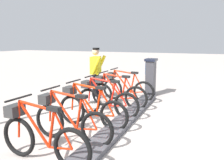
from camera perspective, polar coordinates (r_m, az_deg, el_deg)
name	(u,v)px	position (r m, az deg, el deg)	size (l,w,h in m)	color
ground_plane	(119,128)	(5.28, 1.65, -11.48)	(60.00, 60.00, 0.00)	#AEA299
dock_rail_base	(119,125)	(5.26, 1.65, -10.97)	(0.44, 5.73, 0.10)	#47474C
payment_kiosk	(151,76)	(8.16, 9.37, 0.85)	(0.36, 0.52, 1.28)	#38383D
bike_docked_0	(125,87)	(7.42, 3.30, -1.78)	(1.72, 0.54, 1.02)	black
bike_docked_1	(116,93)	(6.66, 1.00, -3.10)	(1.72, 0.54, 1.02)	black
bike_docked_2	(104,99)	(5.92, -1.88, -4.74)	(1.72, 0.54, 1.02)	black
bike_docked_3	(89,108)	(5.21, -5.59, -6.82)	(1.72, 0.54, 1.02)	black
bike_docked_4	(69,120)	(4.54, -10.48, -9.49)	(1.72, 0.54, 1.02)	black
bike_docked_5	(40,136)	(3.92, -17.12, -12.93)	(1.72, 0.54, 1.02)	black
worker_near_rack	(96,71)	(7.61, -3.91, 2.16)	(0.49, 0.66, 1.66)	white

